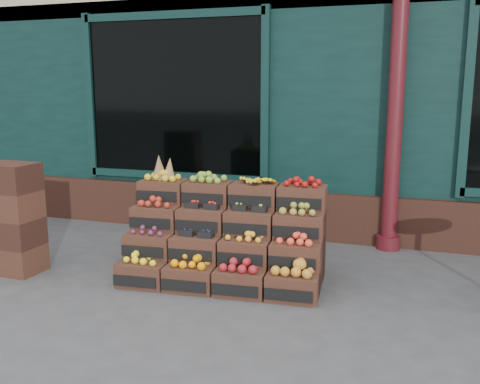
% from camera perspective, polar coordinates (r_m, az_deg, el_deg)
% --- Properties ---
extents(ground, '(60.00, 60.00, 0.00)m').
position_cam_1_polar(ground, '(4.90, -0.36, -11.48)').
color(ground, '#424245').
rests_on(ground, ground).
extents(shop_facade, '(12.00, 6.24, 4.80)m').
position_cam_1_polar(shop_facade, '(9.52, 9.85, 14.08)').
color(shop_facade, black).
rests_on(shop_facade, ground).
extents(crate_display, '(1.99, 1.09, 1.20)m').
position_cam_1_polar(crate_display, '(5.33, -1.54, -5.35)').
color(crate_display, '#412419').
rests_on(crate_display, ground).
extents(spare_crates, '(0.58, 0.41, 1.13)m').
position_cam_1_polar(spare_crates, '(5.94, -23.22, -2.59)').
color(spare_crates, '#412419').
rests_on(spare_crates, ground).
extents(shopkeeper, '(0.73, 0.50, 1.93)m').
position_cam_1_polar(shopkeeper, '(7.74, -3.92, 4.29)').
color(shopkeeper, '#154C18').
rests_on(shopkeeper, ground).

